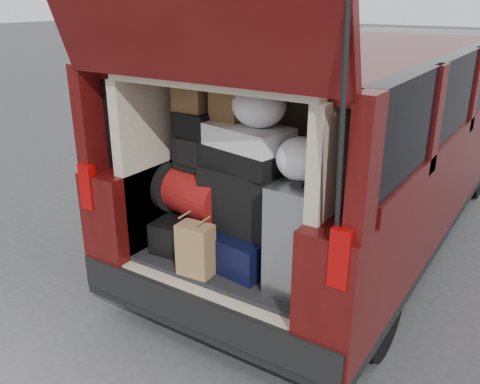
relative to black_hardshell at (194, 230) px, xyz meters
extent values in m
plane|color=#37373A|center=(0.37, -0.13, -0.66)|extent=(80.00, 80.00, 0.00)
cylinder|color=black|center=(-0.45, 0.27, -0.34)|extent=(0.24, 0.64, 0.64)
cylinder|color=black|center=(1.19, 0.27, -0.34)|extent=(0.24, 0.64, 0.64)
cylinder|color=black|center=(-0.45, 3.57, -0.34)|extent=(0.24, 0.64, 0.64)
cylinder|color=black|center=(1.19, 3.57, -0.34)|extent=(0.24, 0.64, 0.64)
cube|color=black|center=(0.37, 1.95, -0.40)|extent=(1.90, 4.85, 0.08)
cube|color=#450A09|center=(-0.41, 1.95, 0.04)|extent=(0.33, 4.85, 0.80)
cube|color=#450A09|center=(1.16, 1.95, 0.04)|extent=(0.33, 4.85, 0.80)
cube|color=#450A09|center=(0.37, 1.95, 1.07)|extent=(1.82, 4.46, 0.10)
cube|color=black|center=(-0.51, 1.85, 0.78)|extent=(0.12, 4.25, 0.68)
cube|color=black|center=(1.25, 1.85, 0.78)|extent=(0.12, 4.25, 0.68)
cube|color=black|center=(0.37, -0.42, -0.26)|extent=(1.86, 0.16, 0.22)
cube|color=#990505|center=(-0.49, -0.46, 0.36)|extent=(0.10, 0.06, 0.30)
cube|color=#990505|center=(1.23, -0.46, 0.36)|extent=(0.10, 0.06, 0.30)
cube|color=black|center=(0.37, 0.15, -0.14)|extent=(1.24, 1.05, 0.06)
cube|color=beige|center=(-0.29, 0.15, 0.47)|extent=(0.08, 1.05, 1.15)
cube|color=beige|center=(1.03, 0.15, 0.47)|extent=(0.08, 1.05, 1.15)
cube|color=beige|center=(0.37, 0.70, 0.47)|extent=(1.34, 0.06, 1.15)
cube|color=beige|center=(0.37, 0.15, 1.07)|extent=(1.34, 1.05, 0.06)
cylinder|color=black|center=(1.21, -0.53, 0.99)|extent=(0.02, 0.90, 0.76)
cube|color=black|center=(0.37, 0.15, -0.38)|extent=(1.24, 1.05, 0.55)
cube|color=black|center=(0.00, 0.00, 0.00)|extent=(0.43, 0.56, 0.21)
cube|color=black|center=(0.45, 0.00, 0.01)|extent=(0.49, 0.57, 0.23)
cube|color=silver|center=(0.84, -0.07, 0.22)|extent=(0.28, 0.44, 0.65)
cube|color=#B07E4F|center=(0.25, -0.31, 0.06)|extent=(0.22, 0.15, 0.33)
cube|color=#9D190E|center=(0.02, 0.01, 0.27)|extent=(0.56, 0.42, 0.33)
cube|color=black|center=(0.41, 0.03, 0.32)|extent=(0.56, 0.35, 0.40)
cube|color=black|center=(0.01, 0.03, 0.62)|extent=(0.28, 0.19, 0.38)
cube|color=white|center=(0.37, 0.04, 0.65)|extent=(0.64, 0.42, 0.27)
cube|color=brown|center=(-0.02, 0.06, 0.91)|extent=(0.22, 0.18, 0.20)
cube|color=brown|center=(0.23, 0.09, 0.88)|extent=(0.21, 0.18, 0.20)
ellipsoid|color=white|center=(0.48, 0.04, 0.91)|extent=(0.33, 0.31, 0.26)
ellipsoid|color=white|center=(0.82, -0.06, 0.67)|extent=(0.30, 0.28, 0.25)
camera|label=1|loc=(1.99, -2.46, 1.50)|focal=38.00mm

